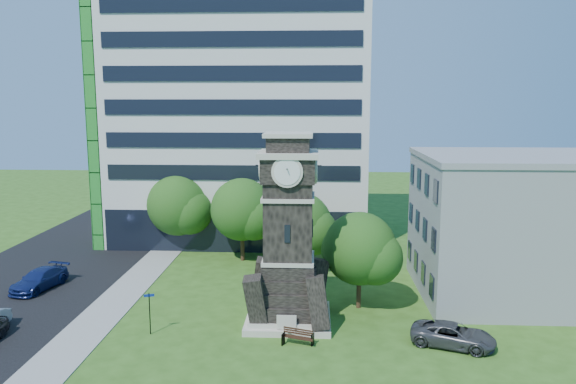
# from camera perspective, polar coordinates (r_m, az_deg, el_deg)

# --- Properties ---
(ground) EXTENTS (160.00, 160.00, 0.00)m
(ground) POSITION_cam_1_polar(r_m,az_deg,el_deg) (35.94, -5.04, -14.02)
(ground) COLOR #315418
(ground) RESTS_ON ground
(sidewalk) EXTENTS (3.00, 70.00, 0.06)m
(sidewalk) POSITION_cam_1_polar(r_m,az_deg,el_deg) (42.69, -17.03, -10.52)
(sidewalk) COLOR gray
(sidewalk) RESTS_ON ground
(street) EXTENTS (14.00, 80.00, 0.02)m
(street) POSITION_cam_1_polar(r_m,az_deg,el_deg) (46.23, -27.13, -9.64)
(street) COLOR black
(street) RESTS_ON ground
(clock_tower) EXTENTS (5.40, 5.40, 12.22)m
(clock_tower) POSITION_cam_1_polar(r_m,az_deg,el_deg) (35.84, 0.05, -5.12)
(clock_tower) COLOR beige
(clock_tower) RESTS_ON ground
(office_tall) EXTENTS (26.20, 15.11, 28.60)m
(office_tall) POSITION_cam_1_polar(r_m,az_deg,el_deg) (59.05, -4.86, 9.28)
(office_tall) COLOR silver
(office_tall) RESTS_ON ground
(office_low) EXTENTS (15.20, 12.20, 10.40)m
(office_low) POSITION_cam_1_polar(r_m,az_deg,el_deg) (44.35, 22.97, -3.16)
(office_low) COLOR gray
(office_low) RESTS_ON ground
(car_street_north) EXTENTS (3.13, 5.47, 1.49)m
(car_street_north) POSITION_cam_1_polar(r_m,az_deg,el_deg) (47.11, -23.95, -8.12)
(car_street_north) COLOR navy
(car_street_north) RESTS_ON ground
(car_east_lot) EXTENTS (5.30, 3.74, 1.34)m
(car_east_lot) POSITION_cam_1_polar(r_m,az_deg,el_deg) (35.11, 16.44, -13.77)
(car_east_lot) COLOR #434448
(car_east_lot) RESTS_ON ground
(park_bench) EXTENTS (1.83, 0.49, 0.95)m
(park_bench) POSITION_cam_1_polar(r_m,az_deg,el_deg) (34.02, 1.02, -14.45)
(park_bench) COLOR black
(park_bench) RESTS_ON ground
(street_sign) EXTENTS (0.63, 0.06, 2.64)m
(street_sign) POSITION_cam_1_polar(r_m,az_deg,el_deg) (35.96, -13.89, -11.41)
(street_sign) COLOR black
(street_sign) RESTS_ON ground
(tree_nw) EXTENTS (6.46, 5.87, 7.35)m
(tree_nw) POSITION_cam_1_polar(r_m,az_deg,el_deg) (54.25, -10.99, -1.47)
(tree_nw) COLOR #332114
(tree_nw) RESTS_ON ground
(tree_nc) EXTENTS (6.13, 5.57, 7.44)m
(tree_nc) POSITION_cam_1_polar(r_m,az_deg,el_deg) (49.89, -4.60, -1.99)
(tree_nc) COLOR #332114
(tree_nc) RESTS_ON ground
(tree_ne) EXTENTS (5.96, 5.42, 6.62)m
(tree_ne) POSITION_cam_1_polar(r_m,az_deg,el_deg) (47.24, 1.30, -3.49)
(tree_ne) COLOR #332114
(tree_ne) RESTS_ON ground
(tree_east) EXTENTS (5.51, 5.01, 6.73)m
(tree_east) POSITION_cam_1_polar(r_m,az_deg,el_deg) (38.77, 7.39, -5.95)
(tree_east) COLOR #332114
(tree_east) RESTS_ON ground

